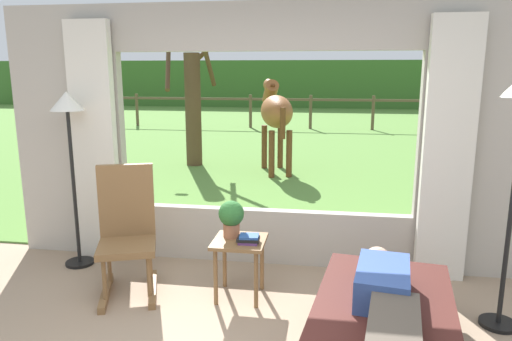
% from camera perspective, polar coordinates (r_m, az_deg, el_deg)
% --- Properties ---
extents(back_wall_with_window, '(5.20, 0.12, 2.55)m').
position_cam_1_polar(back_wall_with_window, '(4.63, 0.88, 3.59)').
color(back_wall_with_window, '#ADA599').
rests_on(back_wall_with_window, ground_plane).
extents(curtain_panel_left, '(0.44, 0.10, 2.40)m').
position_cam_1_polar(curtain_panel_left, '(5.02, -18.84, 3.05)').
color(curtain_panel_left, silver).
rests_on(curtain_panel_left, ground_plane).
extents(curtain_panel_right, '(0.44, 0.10, 2.40)m').
position_cam_1_polar(curtain_panel_right, '(4.58, 22.08, 1.98)').
color(curtain_panel_right, silver).
rests_on(curtain_panel_right, ground_plane).
extents(outdoor_pasture_lawn, '(36.00, 21.68, 0.02)m').
position_cam_1_polar(outdoor_pasture_lawn, '(15.57, 6.50, 4.88)').
color(outdoor_pasture_lawn, '#568438').
rests_on(outdoor_pasture_lawn, ground_plane).
extents(distant_hill_ridge, '(36.00, 2.00, 2.40)m').
position_cam_1_polar(distant_hill_ridge, '(25.29, 7.57, 10.29)').
color(distant_hill_ridge, '#3A6829').
rests_on(distant_hill_ridge, ground_plane).
extents(recliner_sofa, '(1.13, 1.81, 0.42)m').
position_cam_1_polar(recliner_sofa, '(3.39, 14.97, -18.71)').
color(recliner_sofa, black).
rests_on(recliner_sofa, ground_plane).
extents(reclining_person, '(0.42, 1.44, 0.22)m').
position_cam_1_polar(reclining_person, '(3.20, 15.36, -14.48)').
color(reclining_person, '#334C8C').
rests_on(reclining_person, recliner_sofa).
extents(rocking_chair, '(0.66, 0.80, 1.12)m').
position_cam_1_polar(rocking_chair, '(4.33, -15.25, -7.04)').
color(rocking_chair, brown).
rests_on(rocking_chair, ground_plane).
extents(side_table, '(0.44, 0.44, 0.52)m').
position_cam_1_polar(side_table, '(4.08, -2.01, -9.57)').
color(side_table, brown).
rests_on(side_table, ground_plane).
extents(potted_plant, '(0.22, 0.22, 0.32)m').
position_cam_1_polar(potted_plant, '(4.06, -2.99, -5.55)').
color(potted_plant, '#9E6042').
rests_on(potted_plant, side_table).
extents(book_stack, '(0.19, 0.15, 0.07)m').
position_cam_1_polar(book_stack, '(3.97, -0.91, -8.25)').
color(book_stack, '#59336B').
rests_on(book_stack, side_table).
extents(floor_lamp_left, '(0.32, 0.32, 1.73)m').
position_cam_1_polar(floor_lamp_left, '(4.87, -21.60, 4.92)').
color(floor_lamp_left, black).
rests_on(floor_lamp_left, ground_plane).
extents(horse, '(0.90, 1.81, 1.73)m').
position_cam_1_polar(horse, '(8.93, 2.39, 7.05)').
color(horse, brown).
rests_on(horse, outdoor_pasture_lawn).
extents(pasture_tree, '(1.35, 1.35, 2.64)m').
position_cam_1_polar(pasture_tree, '(9.64, -7.57, 7.86)').
color(pasture_tree, '#4C3823').
rests_on(pasture_tree, outdoor_pasture_lawn).
extents(pasture_fence_line, '(16.10, 0.10, 1.10)m').
position_cam_1_polar(pasture_fence_line, '(15.73, 6.60, 7.64)').
color(pasture_fence_line, brown).
rests_on(pasture_fence_line, outdoor_pasture_lawn).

